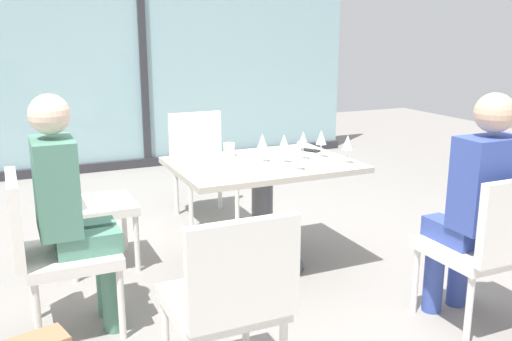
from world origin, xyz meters
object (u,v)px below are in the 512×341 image
(dining_table_main, at_px, (262,192))
(chair_near_window, at_px, (201,159))
(chair_far_left, at_px, (82,197))
(wine_glass_0, at_px, (298,149))
(chair_front_right, at_px, (489,242))
(person_side_end, at_px, (70,204))
(cell_phone_on_table, at_px, (310,150))
(chair_side_end, at_px, (51,245))
(person_front_right, at_px, (477,199))
(wine_glass_1, at_px, (284,143))
(wine_glass_4, at_px, (263,142))
(wine_glass_2, at_px, (303,139))
(wine_glass_5, at_px, (348,143))
(chair_front_left, at_px, (230,295))
(wine_glass_3, at_px, (321,138))
(coffee_cup, at_px, (229,150))

(dining_table_main, bearing_deg, chair_near_window, 90.00)
(chair_far_left, distance_m, wine_glass_0, 1.45)
(chair_front_right, distance_m, person_side_end, 2.15)
(wine_glass_0, relative_size, cell_phone_on_table, 1.28)
(person_side_end, relative_size, cell_phone_on_table, 8.75)
(chair_side_end, xyz_separation_m, person_front_right, (2.05, -0.79, 0.20))
(dining_table_main, relative_size, chair_near_window, 1.31)
(dining_table_main, height_order, person_side_end, person_side_end)
(wine_glass_1, bearing_deg, dining_table_main, 145.73)
(wine_glass_4, bearing_deg, chair_front_right, -59.69)
(dining_table_main, height_order, wine_glass_2, wine_glass_2)
(person_front_right, bearing_deg, wine_glass_5, 106.29)
(chair_far_left, height_order, wine_glass_5, wine_glass_5)
(chair_near_window, relative_size, wine_glass_5, 4.70)
(chair_side_end, distance_m, wine_glass_4, 1.43)
(chair_far_left, relative_size, wine_glass_0, 4.70)
(wine_glass_0, relative_size, wine_glass_5, 1.00)
(chair_front_left, height_order, wine_glass_2, wine_glass_2)
(wine_glass_1, bearing_deg, wine_glass_4, 144.38)
(wine_glass_3, xyz_separation_m, coffee_cup, (-0.54, 0.29, -0.09))
(wine_glass_2, bearing_deg, wine_glass_5, -49.21)
(chair_front_left, xyz_separation_m, wine_glass_4, (0.72, 1.22, 0.37))
(wine_glass_1, distance_m, wine_glass_5, 0.40)
(dining_table_main, height_order, wine_glass_1, wine_glass_1)
(person_front_right, height_order, wine_glass_1, person_front_right)
(wine_glass_2, xyz_separation_m, wine_glass_5, (0.19, -0.23, 0.00))
(person_side_end, relative_size, coffee_cup, 14.00)
(coffee_cup, bearing_deg, person_side_end, -152.69)
(chair_side_end, bearing_deg, person_side_end, 0.00)
(wine_glass_1, bearing_deg, coffee_cup, 127.33)
(wine_glass_0, relative_size, wine_glass_1, 1.00)
(chair_far_left, xyz_separation_m, wine_glass_2, (1.35, -0.52, 0.37))
(wine_glass_3, bearing_deg, wine_glass_0, -141.46)
(wine_glass_1, relative_size, wine_glass_5, 1.00)
(chair_side_end, distance_m, chair_near_window, 2.04)
(wine_glass_2, relative_size, wine_glass_5, 1.00)
(chair_front_right, bearing_deg, chair_side_end, 156.36)
(chair_front_left, height_order, wine_glass_3, wine_glass_3)
(chair_side_end, xyz_separation_m, wine_glass_5, (1.81, 0.06, 0.37))
(person_front_right, distance_m, wine_glass_0, 1.04)
(coffee_cup, relative_size, cell_phone_on_table, 0.62)
(person_side_end, xyz_separation_m, wine_glass_2, (1.50, 0.28, 0.16))
(wine_glass_0, distance_m, wine_glass_5, 0.37)
(chair_near_window, distance_m, person_front_right, 2.44)
(chair_side_end, height_order, chair_front_left, same)
(chair_near_window, distance_m, wine_glass_3, 1.38)
(dining_table_main, relative_size, cell_phone_on_table, 7.94)
(dining_table_main, bearing_deg, wine_glass_5, -29.36)
(person_side_end, relative_size, wine_glass_0, 6.81)
(wine_glass_5, bearing_deg, wine_glass_2, 130.79)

